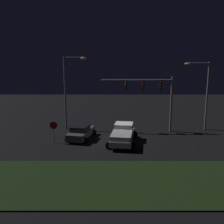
{
  "coord_description": "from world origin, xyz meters",
  "views": [
    {
      "loc": [
        -1.24,
        -24.58,
        7.73
      ],
      "look_at": [
        -1.24,
        0.68,
        2.82
      ],
      "focal_mm": 38.43,
      "sensor_mm": 36.0,
      "label": 1
    }
  ],
  "objects_px": {
    "traffic_signal_gantry": "(151,90)",
    "stop_sign": "(54,128)",
    "pickup_truck": "(123,133)",
    "car_sedan": "(81,132)",
    "street_lamp_left": "(69,84)",
    "street_lamp_right": "(202,87)"
  },
  "relations": [
    {
      "from": "car_sedan",
      "to": "pickup_truck",
      "type": "bearing_deg",
      "value": -94.33
    },
    {
      "from": "car_sedan",
      "to": "traffic_signal_gantry",
      "type": "distance_m",
      "value": 9.34
    },
    {
      "from": "traffic_signal_gantry",
      "to": "pickup_truck",
      "type": "bearing_deg",
      "value": -128.0
    },
    {
      "from": "pickup_truck",
      "to": "car_sedan",
      "type": "xyz_separation_m",
      "value": [
        -4.41,
        1.33,
        -0.26
      ]
    },
    {
      "from": "pickup_truck",
      "to": "car_sedan",
      "type": "bearing_deg",
      "value": 81.34
    },
    {
      "from": "traffic_signal_gantry",
      "to": "street_lamp_left",
      "type": "xyz_separation_m",
      "value": [
        -9.63,
        1.08,
        0.6
      ]
    },
    {
      "from": "pickup_truck",
      "to": "traffic_signal_gantry",
      "type": "distance_m",
      "value": 6.75
    },
    {
      "from": "pickup_truck",
      "to": "stop_sign",
      "type": "height_order",
      "value": "stop_sign"
    },
    {
      "from": "traffic_signal_gantry",
      "to": "street_lamp_right",
      "type": "relative_size",
      "value": 1.02
    },
    {
      "from": "pickup_truck",
      "to": "car_sedan",
      "type": "distance_m",
      "value": 4.61
    },
    {
      "from": "car_sedan",
      "to": "street_lamp_left",
      "type": "bearing_deg",
      "value": 36.58
    },
    {
      "from": "pickup_truck",
      "to": "stop_sign",
      "type": "relative_size",
      "value": 2.52
    },
    {
      "from": "street_lamp_right",
      "to": "street_lamp_left",
      "type": "bearing_deg",
      "value": 179.21
    },
    {
      "from": "traffic_signal_gantry",
      "to": "stop_sign",
      "type": "distance_m",
      "value": 11.73
    },
    {
      "from": "car_sedan",
      "to": "street_lamp_right",
      "type": "height_order",
      "value": "street_lamp_right"
    },
    {
      "from": "street_lamp_left",
      "to": "stop_sign",
      "type": "xyz_separation_m",
      "value": [
        -0.72,
        -5.46,
        -3.94
      ]
    },
    {
      "from": "car_sedan",
      "to": "stop_sign",
      "type": "distance_m",
      "value": 3.01
    },
    {
      "from": "pickup_truck",
      "to": "traffic_signal_gantry",
      "type": "xyz_separation_m",
      "value": [
        3.39,
        4.35,
        3.9
      ]
    },
    {
      "from": "street_lamp_right",
      "to": "traffic_signal_gantry",
      "type": "bearing_deg",
      "value": -172.21
    },
    {
      "from": "street_lamp_left",
      "to": "street_lamp_right",
      "type": "bearing_deg",
      "value": -0.79
    },
    {
      "from": "car_sedan",
      "to": "street_lamp_right",
      "type": "xyz_separation_m",
      "value": [
        14.08,
        3.87,
        4.44
      ]
    },
    {
      "from": "pickup_truck",
      "to": "street_lamp_left",
      "type": "height_order",
      "value": "street_lamp_left"
    }
  ]
}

